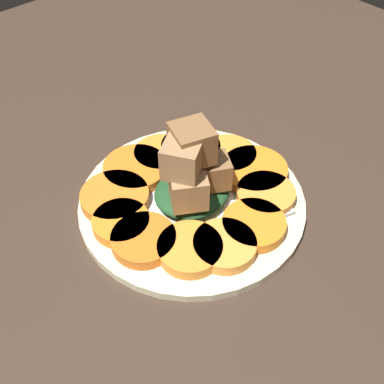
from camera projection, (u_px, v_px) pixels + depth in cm
name	position (u px, v px, depth cm)	size (l,w,h in cm)	color
table_slab	(192.00, 211.00, 55.78)	(120.00, 120.00, 2.00)	#38281E
plate	(192.00, 202.00, 54.70)	(25.58, 25.58, 1.05)	beige
carrot_slice_0	(225.00, 245.00, 48.78)	(6.52, 6.52, 1.26)	#F9953A
carrot_slice_1	(254.00, 225.00, 50.70)	(6.76, 6.76, 1.26)	orange
carrot_slice_2	(266.00, 195.00, 53.80)	(6.58, 6.58, 1.26)	orange
carrot_slice_3	(254.00, 171.00, 56.52)	(7.87, 7.87, 1.26)	orange
carrot_slice_4	(229.00, 156.00, 58.39)	(6.70, 6.70, 1.26)	orange
carrot_slice_5	(191.00, 149.00, 59.33)	(7.35, 7.35, 1.26)	orange
carrot_slice_6	(161.00, 155.00, 58.53)	(6.45, 6.45, 1.26)	orange
carrot_slice_7	(136.00, 169.00, 56.75)	(7.66, 7.66, 1.26)	orange
carrot_slice_8	(115.00, 197.00, 53.53)	(7.66, 7.66, 1.26)	orange
carrot_slice_9	(121.00, 223.00, 50.91)	(6.12, 6.12, 1.26)	orange
carrot_slice_10	(144.00, 240.00, 49.30)	(6.76, 6.76, 1.26)	orange
carrot_slice_11	(190.00, 249.00, 48.48)	(6.70, 6.70, 1.26)	orange
center_pile	(192.00, 176.00, 51.09)	(8.86, 8.01, 9.98)	#1E4723
fork	(219.00, 234.00, 50.40)	(16.64, 7.30, 0.40)	#B2B2B7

